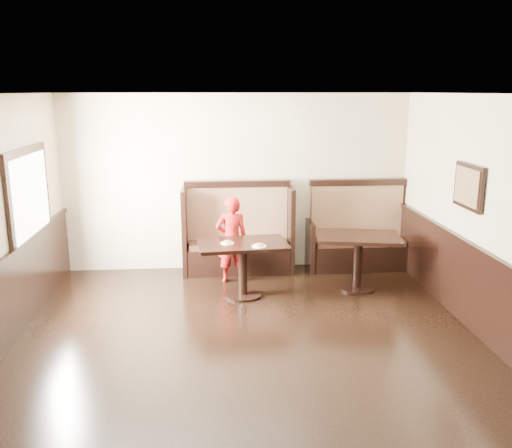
{
  "coord_description": "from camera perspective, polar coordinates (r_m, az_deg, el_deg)",
  "views": [
    {
      "loc": [
        -0.4,
        -5.05,
        2.83
      ],
      "look_at": [
        0.21,
        2.35,
        1.0
      ],
      "focal_mm": 38.0,
      "sensor_mm": 36.0,
      "label": 1
    }
  ],
  "objects": [
    {
      "name": "child",
      "position": [
        8.14,
        -2.57,
        -1.63
      ],
      "size": [
        0.52,
        0.37,
        1.32
      ],
      "primitive_type": "imported",
      "rotation": [
        0.0,
        0.0,
        3.26
      ],
      "color": "#A41311",
      "rests_on": "ground"
    },
    {
      "name": "pizza_plate_left",
      "position": [
        7.48,
        -3.04,
        -1.96
      ],
      "size": [
        0.19,
        0.19,
        0.03
      ],
      "color": "white",
      "rests_on": "table_main"
    },
    {
      "name": "booth_main",
      "position": [
        8.67,
        -1.92,
        -1.58
      ],
      "size": [
        1.75,
        0.72,
        1.45
      ],
      "color": "black",
      "rests_on": "ground"
    },
    {
      "name": "pizza_plate_right",
      "position": [
        7.32,
        0.33,
        -2.28
      ],
      "size": [
        0.2,
        0.2,
        0.04
      ],
      "color": "white",
      "rests_on": "table_main"
    },
    {
      "name": "table_main",
      "position": [
        7.57,
        -1.41,
        -3.29
      ],
      "size": [
        1.29,
        0.86,
        0.78
      ],
      "rotation": [
        0.0,
        0.0,
        0.08
      ],
      "color": "black",
      "rests_on": "ground"
    },
    {
      "name": "booth_neighbor",
      "position": [
        8.98,
        10.61,
        -1.56
      ],
      "size": [
        1.65,
        0.72,
        1.45
      ],
      "color": "black",
      "rests_on": "ground"
    },
    {
      "name": "room_shell",
      "position": [
        5.75,
        -3.4,
        -8.24
      ],
      "size": [
        7.0,
        7.0,
        7.0
      ],
      "color": "beige",
      "rests_on": "ground"
    },
    {
      "name": "ground",
      "position": [
        5.8,
        -0.18,
        -15.35
      ],
      "size": [
        7.0,
        7.0,
        0.0
      ],
      "primitive_type": "plane",
      "color": "black",
      "rests_on": "ground"
    },
    {
      "name": "table_neighbor",
      "position": [
        7.97,
        10.7,
        -2.59
      ],
      "size": [
        1.29,
        0.98,
        0.81
      ],
      "rotation": [
        0.0,
        0.0,
        -0.2
      ],
      "color": "black",
      "rests_on": "ground"
    }
  ]
}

